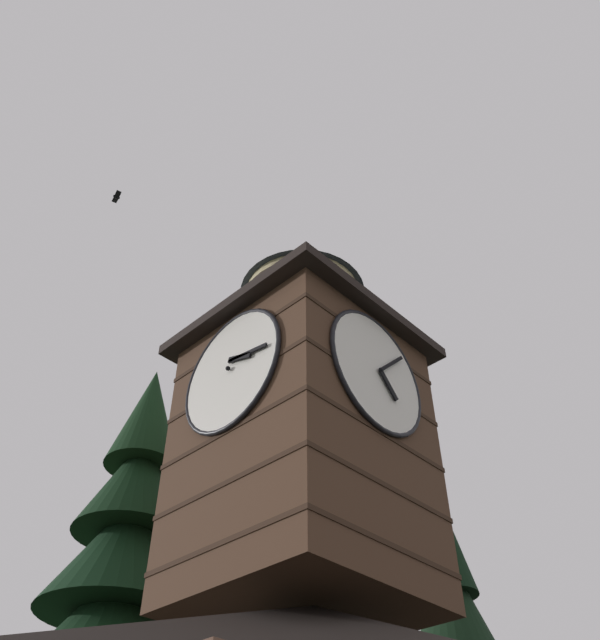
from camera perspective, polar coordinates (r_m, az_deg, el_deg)
clock_tower at (r=15.12m, az=0.25°, el=-8.61°), size 4.89×4.89×9.49m
flying_bird_high at (r=20.57m, az=-15.20°, el=9.97°), size 0.26×0.48×0.11m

